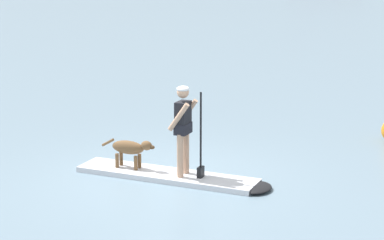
# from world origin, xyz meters

# --- Properties ---
(ground_plane) EXTENTS (400.00, 400.00, 0.00)m
(ground_plane) POSITION_xyz_m (0.00, 0.00, 0.00)
(ground_plane) COLOR gray
(paddleboard) EXTENTS (3.81, 1.03, 0.10)m
(paddleboard) POSITION_xyz_m (0.23, 0.02, 0.05)
(paddleboard) COLOR silver
(paddleboard) RESTS_ON ground_plane
(person_paddler) EXTENTS (0.62, 0.50, 1.67)m
(person_paddler) POSITION_xyz_m (0.35, 0.03, 1.06)
(person_paddler) COLOR tan
(person_paddler) RESTS_ON paddleboard
(dog) EXTENTS (1.13, 0.27, 0.57)m
(dog) POSITION_xyz_m (-0.76, -0.06, 0.48)
(dog) COLOR brown
(dog) RESTS_ON paddleboard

